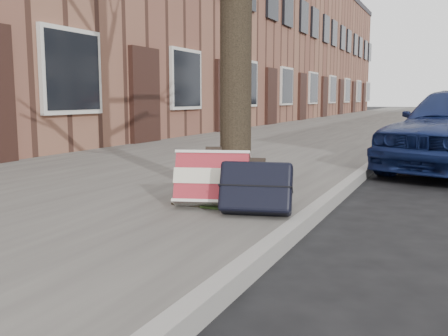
% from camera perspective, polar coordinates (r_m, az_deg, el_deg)
% --- Properties ---
extents(near_sidewalk, '(5.00, 70.00, 0.12)m').
position_cam_1_polar(near_sidewalk, '(18.31, 13.68, 4.68)').
color(near_sidewalk, slate).
rests_on(near_sidewalk, ground).
extents(house_near, '(6.80, 40.00, 7.00)m').
position_cam_1_polar(house_near, '(21.29, -1.74, 14.61)').
color(house_near, brown).
rests_on(house_near, ground).
extents(dirt_patch, '(0.85, 0.85, 0.02)m').
position_cam_1_polar(dirt_patch, '(4.62, 1.21, -3.55)').
color(dirt_patch, black).
rests_on(dirt_patch, near_sidewalk).
extents(suitcase_red, '(0.70, 0.52, 0.48)m').
position_cam_1_polar(suitcase_red, '(4.28, -1.35, -1.27)').
color(suitcase_red, maroon).
rests_on(suitcase_red, near_sidewalk).
extents(suitcase_navy, '(0.64, 0.47, 0.45)m').
position_cam_1_polar(suitcase_navy, '(3.99, 3.68, -2.23)').
color(suitcase_navy, black).
rests_on(suitcase_navy, near_sidewalk).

